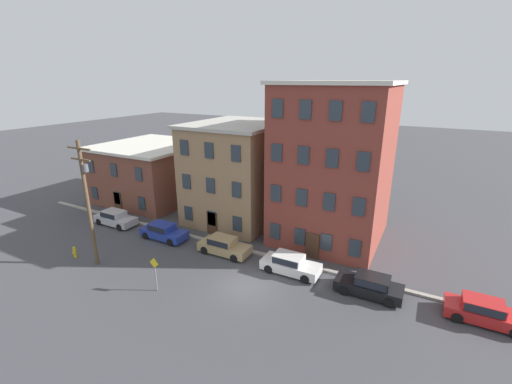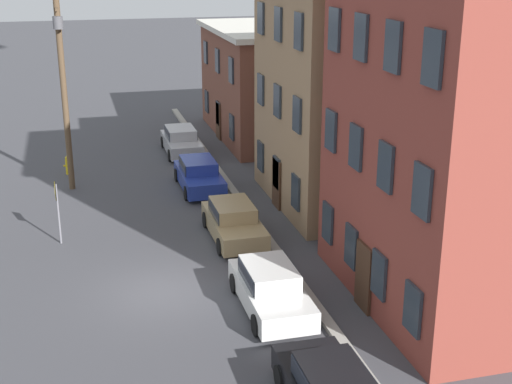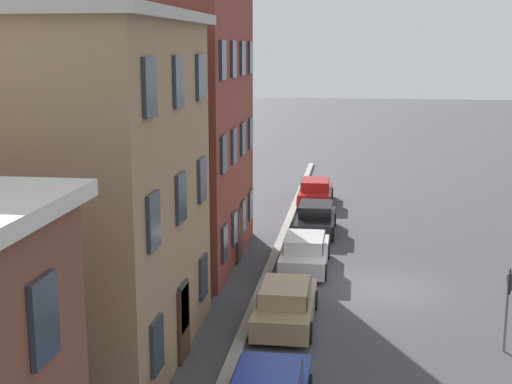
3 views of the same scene
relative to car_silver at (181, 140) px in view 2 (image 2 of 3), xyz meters
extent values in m
plane|color=#424247|center=(16.98, -3.25, -0.75)|extent=(200.00, 200.00, 0.00)
cube|color=#9E998E|center=(16.98, 1.25, -0.67)|extent=(56.00, 0.36, 0.16)
cube|color=brown|center=(-2.62, 8.41, 2.40)|extent=(10.93, 11.33, 6.31)
cube|color=silver|center=(-2.62, 8.41, 5.71)|extent=(11.43, 11.83, 0.30)
cube|color=#2D3842|center=(-6.26, 2.69, 0.83)|extent=(0.90, 0.10, 1.40)
cube|color=#2D3842|center=(-6.26, 2.69, 3.98)|extent=(0.90, 0.10, 1.40)
cube|color=#2D3842|center=(-2.62, 2.69, 0.83)|extent=(0.90, 0.10, 1.40)
cube|color=#2D3842|center=(-2.62, 2.69, 3.98)|extent=(0.90, 0.10, 1.40)
cube|color=#2D3842|center=(1.03, 2.69, 0.83)|extent=(0.90, 0.10, 1.40)
cube|color=#2D3842|center=(1.03, 2.69, 3.98)|extent=(0.90, 0.10, 1.40)
cube|color=#472D1E|center=(-2.62, 2.69, 0.35)|extent=(1.10, 0.10, 2.20)
cube|color=#9E7A56|center=(9.93, 7.70, 4.06)|extent=(8.21, 9.90, 9.61)
cube|color=#2D3842|center=(7.20, 2.69, 0.85)|extent=(0.90, 0.10, 1.40)
cube|color=#2D3842|center=(7.20, 2.69, 4.06)|extent=(0.90, 0.10, 1.40)
cube|color=#2D3842|center=(7.20, 2.69, 7.26)|extent=(0.90, 0.10, 1.40)
cube|color=#2D3842|center=(9.93, 2.69, 0.85)|extent=(0.90, 0.10, 1.40)
cube|color=#2D3842|center=(9.93, 2.69, 4.06)|extent=(0.90, 0.10, 1.40)
cube|color=#2D3842|center=(9.93, 2.69, 7.26)|extent=(0.90, 0.10, 1.40)
cube|color=#2D3842|center=(12.67, 2.69, 0.85)|extent=(0.90, 0.10, 1.40)
cube|color=#2D3842|center=(12.67, 2.69, 4.06)|extent=(0.90, 0.10, 1.40)
cube|color=#2D3842|center=(12.67, 2.69, 7.26)|extent=(0.90, 0.10, 1.40)
cube|color=#472D1E|center=(9.93, 2.69, 0.35)|extent=(1.10, 0.10, 2.20)
cube|color=#2D3842|center=(16.42, 2.69, 0.94)|extent=(0.90, 0.10, 1.40)
cube|color=#2D3842|center=(16.42, 2.69, 4.32)|extent=(0.90, 0.10, 1.40)
cube|color=#2D3842|center=(16.42, 2.69, 7.70)|extent=(0.90, 0.10, 1.40)
cube|color=#2D3842|center=(18.64, 2.69, 0.94)|extent=(0.90, 0.10, 1.40)
cube|color=#2D3842|center=(18.64, 2.69, 4.32)|extent=(0.90, 0.10, 1.40)
cube|color=#2D3842|center=(18.64, 2.69, 7.70)|extent=(0.90, 0.10, 1.40)
cube|color=#2D3842|center=(20.86, 2.69, 0.94)|extent=(0.90, 0.10, 1.40)
cube|color=#2D3842|center=(20.86, 2.69, 4.32)|extent=(0.90, 0.10, 1.40)
cube|color=#2D3842|center=(20.86, 2.69, 7.70)|extent=(0.90, 0.10, 1.40)
cube|color=#2D3842|center=(23.08, 2.69, 0.94)|extent=(0.90, 0.10, 1.40)
cube|color=#2D3842|center=(23.08, 2.69, 4.32)|extent=(0.90, 0.10, 1.40)
cube|color=#2D3842|center=(23.08, 2.69, 7.70)|extent=(0.90, 0.10, 1.40)
cube|color=#472D1E|center=(19.75, 2.69, 0.35)|extent=(1.10, 0.10, 2.20)
cube|color=#B7B7BC|center=(0.07, 0.00, -0.22)|extent=(4.40, 1.80, 0.70)
cube|color=#B7B7BC|center=(-0.13, 0.00, 0.41)|extent=(2.20, 1.51, 0.55)
cube|color=#1E232D|center=(-0.13, 0.00, 0.41)|extent=(2.02, 1.58, 0.48)
cylinder|color=black|center=(1.52, 0.85, -0.42)|extent=(0.66, 0.22, 0.66)
cylinder|color=black|center=(1.52, -0.85, -0.42)|extent=(0.66, 0.22, 0.66)
cylinder|color=black|center=(-1.38, 0.85, -0.42)|extent=(0.66, 0.22, 0.66)
cylinder|color=black|center=(-1.38, -0.85, -0.42)|extent=(0.66, 0.22, 0.66)
cube|color=#233899|center=(6.58, -0.18, -0.22)|extent=(4.40, 1.80, 0.70)
cube|color=#233899|center=(6.38, -0.18, 0.41)|extent=(2.20, 1.51, 0.55)
cube|color=#1E232D|center=(6.38, -0.18, 0.41)|extent=(2.02, 1.58, 0.48)
cylinder|color=black|center=(8.03, 0.67, -0.42)|extent=(0.66, 0.22, 0.66)
cylinder|color=black|center=(8.03, -1.03, -0.42)|extent=(0.66, 0.22, 0.66)
cylinder|color=black|center=(5.13, 0.67, -0.42)|extent=(0.66, 0.22, 0.66)
cylinder|color=black|center=(5.13, -1.03, -0.42)|extent=(0.66, 0.22, 0.66)
cube|color=tan|center=(13.01, 0.03, -0.22)|extent=(4.40, 1.80, 0.70)
cube|color=tan|center=(12.81, 0.03, 0.41)|extent=(2.20, 1.51, 0.55)
cube|color=#1E232D|center=(12.81, 0.03, 0.41)|extent=(2.02, 1.58, 0.48)
cylinder|color=black|center=(14.46, 0.88, -0.42)|extent=(0.66, 0.22, 0.66)
cylinder|color=black|center=(14.46, -0.82, -0.42)|extent=(0.66, 0.22, 0.66)
cylinder|color=black|center=(11.56, 0.88, -0.42)|extent=(0.66, 0.22, 0.66)
cylinder|color=black|center=(11.56, -0.82, -0.42)|extent=(0.66, 0.22, 0.66)
cube|color=silver|center=(19.05, -0.16, -0.22)|extent=(4.40, 1.80, 0.70)
cube|color=silver|center=(18.85, -0.16, 0.41)|extent=(2.20, 1.51, 0.55)
cube|color=#1E232D|center=(18.85, -0.16, 0.41)|extent=(2.02, 1.58, 0.48)
cylinder|color=black|center=(20.50, 0.69, -0.42)|extent=(0.66, 0.22, 0.66)
cylinder|color=black|center=(20.50, -1.01, -0.42)|extent=(0.66, 0.22, 0.66)
cylinder|color=black|center=(17.60, 0.69, -0.42)|extent=(0.66, 0.22, 0.66)
cylinder|color=black|center=(17.60, -1.01, -0.42)|extent=(0.66, 0.22, 0.66)
cube|color=black|center=(24.96, -0.24, 0.41)|extent=(2.20, 1.51, 0.55)
cube|color=#1E232D|center=(24.96, -0.24, 0.41)|extent=(2.02, 1.58, 0.48)
cylinder|color=black|center=(23.31, -1.09, -0.42)|extent=(0.66, 0.22, 0.66)
cylinder|color=black|center=(23.31, 0.61, -0.42)|extent=(0.66, 0.22, 0.66)
cylinder|color=slate|center=(11.78, -6.65, 0.47)|extent=(0.08, 0.08, 2.44)
cube|color=yellow|center=(11.78, -6.68, 1.41)|extent=(0.79, 0.03, 0.79)
cube|color=black|center=(11.78, -6.67, 1.41)|extent=(0.85, 0.02, 0.85)
cylinder|color=brown|center=(4.97, -6.10, 4.18)|extent=(0.28, 0.28, 9.85)
cube|color=brown|center=(4.97, -6.10, 7.70)|extent=(2.00, 0.12, 0.12)
cylinder|color=#515156|center=(5.32, -6.10, 7.10)|extent=(0.44, 0.44, 0.55)
cylinder|color=yellow|center=(2.50, -6.25, -0.35)|extent=(0.24, 0.24, 0.80)
sphere|color=yellow|center=(2.50, -6.25, 0.10)|extent=(0.22, 0.22, 0.22)
cylinder|color=yellow|center=(2.50, -6.41, -0.30)|extent=(0.10, 0.12, 0.10)
camera|label=1|loc=(27.35, -21.46, 13.15)|focal=24.00mm
camera|label=2|loc=(38.66, -5.80, 10.19)|focal=50.00mm
camera|label=3|loc=(-8.96, -2.09, 8.19)|focal=50.00mm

